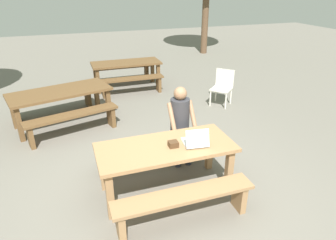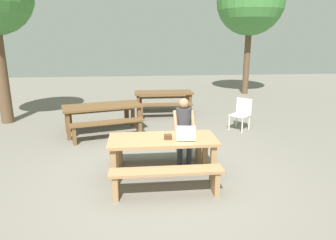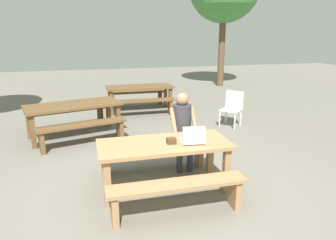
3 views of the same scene
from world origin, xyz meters
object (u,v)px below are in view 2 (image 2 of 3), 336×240
(picnic_table_front, at_px, (163,144))
(small_pouch, at_px, (168,137))
(tree_right, at_px, (251,1))
(laptop, at_px, (186,136))
(picnic_table_mid, at_px, (164,95))
(person_seated, at_px, (184,126))
(picnic_table_rear, at_px, (102,109))
(plastic_chair, at_px, (241,113))

(picnic_table_front, height_order, small_pouch, small_pouch)
(small_pouch, relative_size, tree_right, 0.02)
(laptop, bearing_deg, picnic_table_mid, -82.92)
(picnic_table_front, relative_size, person_seated, 1.45)
(laptop, xyz_separation_m, small_pouch, (-0.30, 0.03, -0.02))
(picnic_table_rear, relative_size, tree_right, 0.40)
(plastic_chair, height_order, picnic_table_rear, plastic_chair)
(laptop, relative_size, picnic_table_mid, 0.20)
(laptop, xyz_separation_m, plastic_chair, (1.94, 2.77, -0.34))
(picnic_table_rear, xyz_separation_m, tree_right, (5.65, 5.21, 3.22))
(small_pouch, xyz_separation_m, person_seated, (0.38, 0.70, -0.02))
(laptop, height_order, small_pouch, laptop)
(picnic_table_mid, distance_m, picnic_table_rear, 2.56)
(picnic_table_mid, bearing_deg, picnic_table_front, -95.56)
(small_pouch, relative_size, picnic_table_mid, 0.07)
(tree_right, bearing_deg, small_pouch, -117.94)
(small_pouch, relative_size, plastic_chair, 0.15)
(tree_right, bearing_deg, person_seated, -117.90)
(picnic_table_front, distance_m, tree_right, 9.64)
(small_pouch, bearing_deg, picnic_table_mid, 85.81)
(person_seated, bearing_deg, picnic_table_mid, 90.47)
(person_seated, relative_size, tree_right, 0.24)
(small_pouch, bearing_deg, person_seated, 61.65)
(laptop, bearing_deg, person_seated, -88.29)
(tree_right, bearing_deg, picnic_table_front, -118.58)
(plastic_chair, distance_m, picnic_table_mid, 2.74)
(plastic_chair, bearing_deg, small_pouch, -81.84)
(picnic_table_front, xyz_separation_m, person_seated, (0.46, 0.64, 0.13))
(plastic_chair, bearing_deg, picnic_table_rear, -133.79)
(small_pouch, bearing_deg, plastic_chair, 50.67)
(small_pouch, bearing_deg, laptop, -6.10)
(plastic_chair, xyz_separation_m, picnic_table_rear, (-3.63, 0.08, 0.18))
(small_pouch, height_order, tree_right, tree_right)
(tree_right, bearing_deg, laptop, -116.14)
(picnic_table_rear, bearing_deg, person_seated, -65.35)
(person_seated, relative_size, picnic_table_mid, 0.69)
(picnic_table_front, xyz_separation_m, tree_right, (4.34, 7.97, 3.23))
(person_seated, distance_m, picnic_table_rear, 2.76)
(picnic_table_front, relative_size, picnic_table_rear, 0.88)
(plastic_chair, height_order, tree_right, tree_right)
(picnic_table_mid, height_order, tree_right, tree_right)
(picnic_table_front, relative_size, picnic_table_mid, 0.99)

